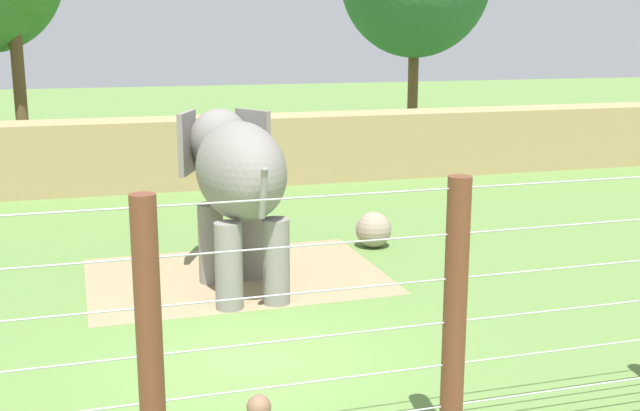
# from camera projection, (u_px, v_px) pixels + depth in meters

# --- Properties ---
(ground_plane) EXTENTS (120.00, 120.00, 0.00)m
(ground_plane) POSITION_uv_depth(u_px,v_px,m) (251.00, 357.00, 11.85)
(ground_plane) COLOR #5B7F3D
(dirt_patch) EXTENTS (5.84, 4.24, 0.01)m
(dirt_patch) POSITION_uv_depth(u_px,v_px,m) (236.00, 276.00, 15.79)
(dirt_patch) COLOR #937F5B
(dirt_patch) RESTS_ON ground
(embankment_wall) EXTENTS (36.00, 1.80, 2.13)m
(embankment_wall) POSITION_uv_depth(u_px,v_px,m) (161.00, 153.00, 24.50)
(embankment_wall) COLOR tan
(embankment_wall) RESTS_ON ground
(elephant) EXTENTS (1.86, 4.41, 3.27)m
(elephant) POSITION_uv_depth(u_px,v_px,m) (236.00, 175.00, 14.66)
(elephant) COLOR gray
(elephant) RESTS_ON ground
(enrichment_ball) EXTENTS (0.81, 0.81, 0.81)m
(enrichment_ball) POSITION_uv_depth(u_px,v_px,m) (374.00, 230.00, 17.81)
(enrichment_ball) COLOR gray
(enrichment_ball) RESTS_ON ground
(cable_fence) EXTENTS (11.22, 0.27, 3.26)m
(cable_fence) POSITION_uv_depth(u_px,v_px,m) (311.00, 335.00, 8.38)
(cable_fence) COLOR brown
(cable_fence) RESTS_ON ground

